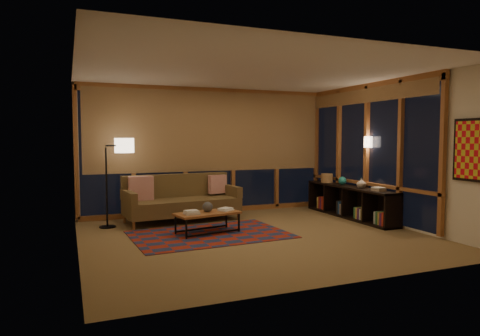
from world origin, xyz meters
name	(u,v)px	position (x,y,z in m)	size (l,w,h in m)	color
floor	(255,236)	(0.00, 0.00, 0.00)	(5.50, 5.00, 0.01)	olive
ceiling	(256,71)	(0.00, 0.00, 2.70)	(5.50, 5.00, 0.01)	silver
walls	(255,155)	(0.00, 0.00, 1.35)	(5.51, 5.01, 2.70)	beige
window_wall_back	(210,151)	(0.00, 2.43, 1.35)	(5.30, 0.16, 2.60)	#AF622A
window_wall_right	(366,152)	(2.68, 0.60, 1.35)	(0.16, 3.70, 2.60)	#AF622A
wall_art	(475,150)	(2.71, -1.85, 1.45)	(0.06, 0.74, 0.94)	red
wall_sconce	(368,142)	(2.62, 0.45, 1.55)	(0.12, 0.18, 0.22)	beige
sofa	(182,199)	(-0.80, 1.70, 0.45)	(2.18, 0.88, 0.89)	brown
pillow_left	(141,188)	(-1.58, 1.77, 0.67)	(0.46, 0.15, 0.46)	#AE2020
pillow_right	(217,186)	(0.00, 1.93, 0.64)	(0.38, 0.13, 0.38)	#AE2020
area_rug	(210,234)	(-0.66, 0.40, 0.01)	(2.56, 1.71, 0.01)	maroon
coffee_table	(208,223)	(-0.67, 0.51, 0.18)	(1.09, 0.50, 0.36)	#AF622A
book_stack_a	(191,212)	(-0.98, 0.42, 0.40)	(0.24, 0.19, 0.07)	white
book_stack_b	(226,209)	(-0.32, 0.54, 0.39)	(0.21, 0.17, 0.04)	white
ceramic_pot	(208,207)	(-0.65, 0.55, 0.45)	(0.18, 0.18, 0.18)	black
floor_lamp	(107,183)	(-2.21, 1.67, 0.82)	(0.55, 0.36, 1.64)	black
bookshelf	(350,202)	(2.49, 0.83, 0.32)	(0.40, 2.58, 0.64)	black
basket	(327,178)	(2.47, 1.64, 0.74)	(0.26, 0.26, 0.19)	#AC8050
teal_bowl	(342,181)	(2.49, 1.10, 0.73)	(0.17, 0.17, 0.17)	#1E7873
vase	(361,183)	(2.49, 0.47, 0.74)	(0.19, 0.19, 0.20)	tan
shelf_book_stack	(379,189)	(2.49, -0.04, 0.68)	(0.17, 0.24, 0.07)	white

